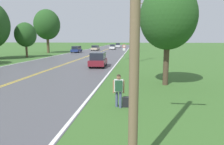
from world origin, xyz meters
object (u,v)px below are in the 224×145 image
object	(u,v)px
hitchhiker_person	(119,87)
car_silver_van_distant	(118,45)
tree_mid_treeline	(26,35)
car_champagne_hatchback_mid_far	(95,48)
car_maroon_suv_approaching	(98,59)
tree_behind_sign	(47,25)
car_dark_blue_van_mid_near	(76,49)
tree_left_verge	(168,17)
traffic_sign	(124,48)
car_white_sedan_receding	(113,47)
suitcase	(126,102)

from	to	relation	value
hitchhiker_person	car_silver_van_distant	xyz separation A→B (m)	(-6.59, 72.64, -0.07)
tree_mid_treeline	car_silver_van_distant	world-z (taller)	tree_mid_treeline
hitchhiker_person	car_champagne_hatchback_mid_far	bearing A→B (deg)	8.51
car_maroon_suv_approaching	car_silver_van_distant	xyz separation A→B (m)	(-2.71, 57.64, 0.04)
tree_behind_sign	car_dark_blue_van_mid_near	bearing A→B (deg)	18.68
tree_left_verge	tree_mid_treeline	bearing A→B (deg)	137.61
car_maroon_suv_approaching	car_champagne_hatchback_mid_far	distance (m)	37.32
tree_left_verge	car_maroon_suv_approaching	distance (m)	12.41
hitchhiker_person	tree_behind_sign	world-z (taller)	tree_behind_sign
hitchhiker_person	car_maroon_suv_approaching	size ratio (longest dim) A/B	0.38
traffic_sign	car_champagne_hatchback_mid_far	distance (m)	28.43
car_white_sedan_receding	car_silver_van_distant	world-z (taller)	car_silver_van_distant
car_champagne_hatchback_mid_far	car_dark_blue_van_mid_near	bearing A→B (deg)	165.66
tree_behind_sign	car_silver_van_distant	distance (m)	37.23
hitchhiker_person	suitcase	world-z (taller)	hitchhiker_person
traffic_sign	car_silver_van_distant	distance (m)	47.86
tree_mid_treeline	car_dark_blue_van_mid_near	world-z (taller)	tree_mid_treeline
car_champagne_hatchback_mid_far	car_silver_van_distant	size ratio (longest dim) A/B	1.00
traffic_sign	car_silver_van_distant	bearing A→B (deg)	96.43
tree_left_verge	tree_behind_sign	world-z (taller)	tree_behind_sign
suitcase	car_silver_van_distant	world-z (taller)	car_silver_van_distant
hitchhiker_person	car_dark_blue_van_mid_near	distance (m)	43.80
suitcase	tree_mid_treeline	distance (m)	34.11
car_white_sedan_receding	car_silver_van_distant	xyz separation A→B (m)	(0.49, 14.40, 0.12)
hitchhiker_person	tree_left_verge	distance (m)	7.52
hitchhiker_person	tree_mid_treeline	xyz separation A→B (m)	(-20.30, 26.94, 3.24)
tree_behind_sign	car_maroon_suv_approaching	distance (m)	30.32
hitchhiker_person	traffic_sign	world-z (taller)	traffic_sign
suitcase	car_silver_van_distant	distance (m)	72.85
car_champagne_hatchback_mid_far	car_silver_van_distant	distance (m)	21.77
tree_left_verge	traffic_sign	bearing A→B (deg)	102.54
tree_mid_treeline	suitcase	bearing A→B (deg)	-52.36
suitcase	car_dark_blue_van_mid_near	distance (m)	43.82
car_maroon_suv_approaching	tree_behind_sign	bearing A→B (deg)	-146.63
suitcase	car_white_sedan_receding	world-z (taller)	car_white_sedan_receding
tree_mid_treeline	car_dark_blue_van_mid_near	distance (m)	15.78
tree_left_verge	car_dark_blue_van_mid_near	world-z (taller)	tree_left_verge
hitchhiker_person	car_white_sedan_receding	xyz separation A→B (m)	(-7.08, 58.24, -0.19)
car_white_sedan_receding	tree_left_verge	bearing A→B (deg)	11.17
traffic_sign	tree_mid_treeline	size ratio (longest dim) A/B	0.39
tree_behind_sign	car_champagne_hatchback_mid_far	xyz separation A→B (m)	(9.63, 12.48, -6.19)
car_champagne_hatchback_mid_far	car_silver_van_distant	xyz separation A→B (m)	(5.15, 21.15, 0.14)
traffic_sign	tree_left_verge	bearing A→B (deg)	-77.46
car_dark_blue_van_mid_near	car_silver_van_distant	xyz separation A→B (m)	(8.06, 31.36, 0.10)
tree_behind_sign	car_white_sedan_receding	distance (m)	24.74
tree_left_verge	car_maroon_suv_approaching	size ratio (longest dim) A/B	1.65
car_dark_blue_van_mid_near	tree_left_verge	bearing A→B (deg)	-153.94
hitchhiker_person	tree_mid_treeline	distance (m)	33.89
tree_mid_treeline	car_silver_van_distant	xyz separation A→B (m)	(13.71, 45.69, -3.31)
suitcase	tree_left_verge	world-z (taller)	tree_left_verge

